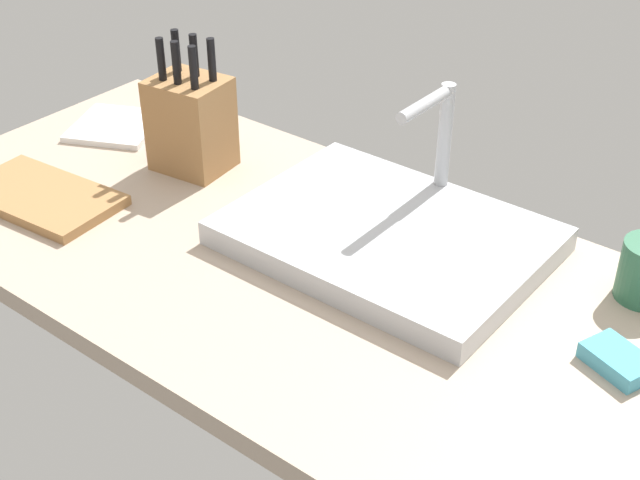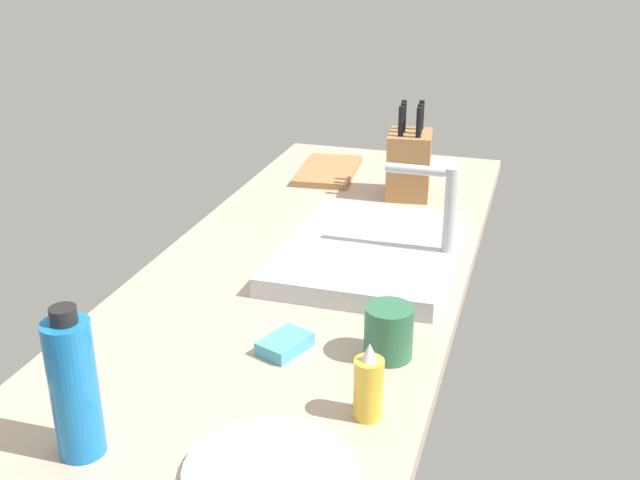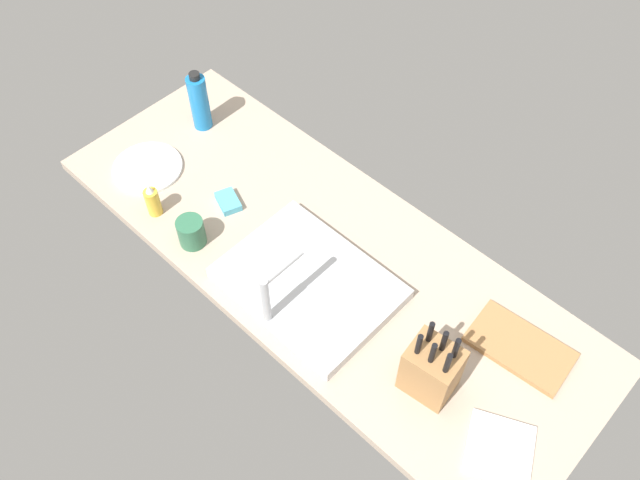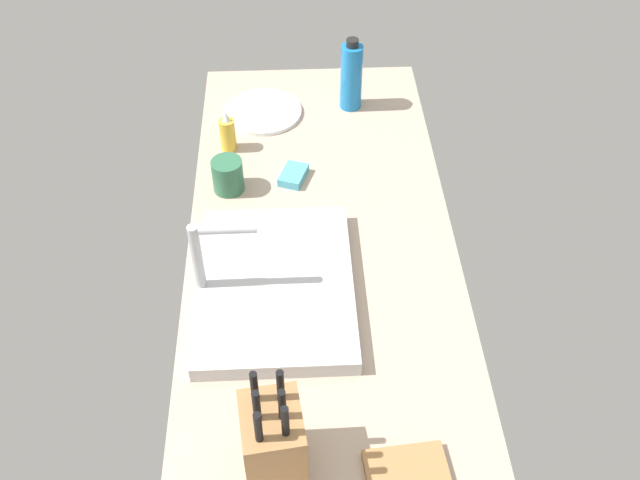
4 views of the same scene
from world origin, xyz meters
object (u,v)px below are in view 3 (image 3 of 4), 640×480
Objects in this scene: cutting_board at (520,347)px; dinner_plate at (148,168)px; soap_bottle at (153,201)px; dish_sponge at (228,201)px; water_bottle at (199,102)px; dish_towel at (500,449)px; sink_basin at (309,283)px; faucet at (270,294)px; knife_block at (432,369)px; coffee_mug at (191,232)px.

cutting_board is 1.20× the size of dinner_plate.
dish_sponge is at bearing -128.06° from soap_bottle.
cutting_board is at bearing -179.00° from water_bottle.
cutting_board is 1.22× the size of water_bottle.
soap_bottle is 0.76× the size of dish_towel.
dish_sponge is (40.36, -4.96, -0.84)cm from sink_basin.
faucet is 69.13cm from dish_towel.
dish_sponge is (40.68, -19.65, -12.24)cm from faucet.
dish_sponge is (83.75, -5.26, -7.79)cm from knife_block.
sink_basin is 2.14× the size of water_bottle.
dinner_plate is (70.99, 3.46, -1.44)cm from sink_basin.
dish_towel is at bearing -174.70° from soap_bottle.
faucet is 45.63cm from knife_block.
dish_sponge is (3.35, -17.24, -3.40)cm from coffee_mug.
knife_block is at bearing -161.52° from faucet.
dish_towel is at bearing 176.43° from dish_sponge.
faucet reaches higher than dinner_plate.
water_bottle is at bearing -28.34° from dish_sponge.
cutting_board is (-54.75, -39.89, -12.54)cm from faucet.
knife_block is 29.19cm from cutting_board.
knife_block reaches higher than dish_sponge.
knife_block is 98.70cm from soap_bottle.
sink_basin is at bearing -88.76° from faucet.
water_bottle is at bearing -26.95° from faucet.
sink_basin is 3.87× the size of soap_bottle.
sink_basin is 2.94× the size of dish_towel.
sink_basin is 18.60cm from faucet.
knife_block is at bearing -171.52° from coffee_mug.
knife_block reaches higher than cutting_board.
cutting_board is 3.06× the size of dish_sponge.
soap_bottle is 1.35× the size of coffee_mug.
faucet is at bearing 10.99° from dish_towel.
water_bottle is (117.11, -23.25, 1.52)cm from knife_block.
coffee_mug is (92.08, 37.48, 3.70)cm from cutting_board.
faucet is 38.44cm from coffee_mug.
dinner_plate is (126.06, 28.66, -0.30)cm from cutting_board.
cutting_board is (-55.07, -25.20, -1.14)cm from sink_basin.
sink_basin reaches higher than cutting_board.
knife_block is at bearing -178.42° from dinner_plate.
faucet reaches higher than soap_bottle.
soap_bottle is at bearing 118.23° from water_bottle.
water_bottle is at bearing -9.95° from dish_towel.
cutting_board is 2.99× the size of coffee_mug.
dish_towel is (-67.00, 1.74, -1.44)cm from sink_basin.
cutting_board is at bearing -168.03° from dish_sponge.
dish_sponge is (107.37, -6.70, 0.60)cm from dish_towel.
knife_block is 2.69× the size of coffee_mug.
knife_block reaches higher than dish_towel.
coffee_mug is 17.89cm from dish_sponge.
faucet is at bearing 171.05° from dinner_plate.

